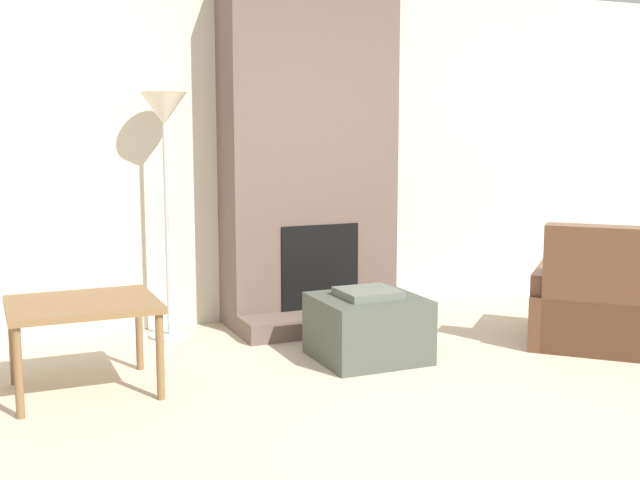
% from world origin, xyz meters
% --- Properties ---
extents(ground_plane, '(24.00, 24.00, 0.00)m').
position_xyz_m(ground_plane, '(0.00, 0.00, 0.00)').
color(ground_plane, beige).
extents(wall_back, '(8.19, 0.06, 2.60)m').
position_xyz_m(wall_back, '(0.00, 2.81, 1.30)').
color(wall_back, beige).
rests_on(wall_back, ground_plane).
extents(fireplace, '(1.30, 0.76, 2.60)m').
position_xyz_m(fireplace, '(0.00, 2.54, 1.25)').
color(fireplace, brown).
rests_on(fireplace, ground_plane).
extents(ottoman, '(0.66, 0.62, 0.46)m').
position_xyz_m(ottoman, '(-0.05, 1.45, 0.21)').
color(ottoman, '#474C42').
rests_on(ottoman, ground_plane).
extents(armchair, '(1.18, 1.18, 0.85)m').
position_xyz_m(armchair, '(1.52, 1.12, 0.26)').
color(armchair, brown).
rests_on(armchair, ground_plane).
extents(side_table, '(0.81, 0.68, 0.52)m').
position_xyz_m(side_table, '(-1.80, 1.51, 0.46)').
color(side_table, brown).
rests_on(side_table, ground_plane).
extents(floor_lamp_left, '(0.32, 0.32, 1.72)m').
position_xyz_m(floor_lamp_left, '(-1.10, 2.50, 1.47)').
color(floor_lamp_left, '#ADADB2').
rests_on(floor_lamp_left, ground_plane).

